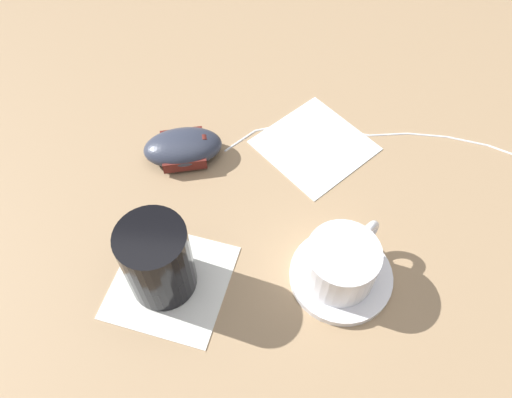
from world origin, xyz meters
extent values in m
plane|color=#9E7F5B|center=(0.00, 0.00, 0.00)|extent=(3.00, 3.00, 0.00)
cylinder|color=white|center=(0.04, 0.10, 0.01)|extent=(0.12, 0.12, 0.01)
cylinder|color=white|center=(0.04, 0.09, 0.04)|extent=(0.08, 0.08, 0.06)
torus|color=white|center=(0.01, 0.12, 0.04)|extent=(0.04, 0.04, 0.04)
ellipsoid|color=#2D3342|center=(-0.13, -0.12, 0.02)|extent=(0.09, 0.12, 0.04)
cylinder|color=#591E19|center=(-0.14, -0.09, 0.03)|extent=(0.01, 0.01, 0.01)
cube|color=#591E19|center=(-0.16, -0.13, 0.01)|extent=(0.02, 0.06, 0.02)
cube|color=#591E19|center=(-0.10, -0.12, 0.01)|extent=(0.02, 0.06, 0.02)
cylinder|color=white|center=(-0.16, -0.05, 0.00)|extent=(0.04, 0.04, 0.00)
cylinder|color=white|center=(-0.19, 0.00, 0.00)|extent=(0.02, 0.06, 0.00)
cylinder|color=white|center=(-0.20, 0.06, 0.00)|extent=(0.01, 0.06, 0.00)
cylinder|color=white|center=(-0.19, 0.11, 0.00)|extent=(0.01, 0.06, 0.00)
cylinder|color=white|center=(-0.19, 0.17, 0.00)|extent=(0.01, 0.06, 0.00)
cylinder|color=white|center=(-0.20, 0.23, 0.00)|extent=(0.01, 0.06, 0.00)
cylinder|color=white|center=(-0.19, 0.28, 0.00)|extent=(0.01, 0.06, 0.00)
cylinder|color=white|center=(-0.17, 0.34, 0.00)|extent=(0.03, 0.05, 0.00)
sphere|color=white|center=(-0.14, -0.07, 0.00)|extent=(0.00, 0.00, 0.00)
sphere|color=white|center=(-0.18, -0.03, 0.00)|extent=(0.00, 0.00, 0.00)
sphere|color=white|center=(-0.20, 0.03, 0.00)|extent=(0.00, 0.00, 0.00)
sphere|color=white|center=(-0.20, 0.08, 0.00)|extent=(0.00, 0.00, 0.00)
sphere|color=white|center=(-0.19, 0.14, 0.00)|extent=(0.00, 0.00, 0.00)
sphere|color=white|center=(-0.20, 0.20, 0.00)|extent=(0.00, 0.00, 0.00)
sphere|color=white|center=(-0.20, 0.26, 0.00)|extent=(0.00, 0.00, 0.00)
sphere|color=white|center=(-0.19, 0.31, 0.00)|extent=(0.00, 0.00, 0.00)
cube|color=silver|center=(0.07, -0.11, 0.00)|extent=(0.16, 0.16, 0.00)
cylinder|color=black|center=(0.06, -0.11, 0.06)|extent=(0.08, 0.08, 0.11)
cube|color=white|center=(-0.16, 0.06, 0.00)|extent=(0.20, 0.20, 0.00)
camera|label=1|loc=(0.31, 0.02, 0.55)|focal=35.00mm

